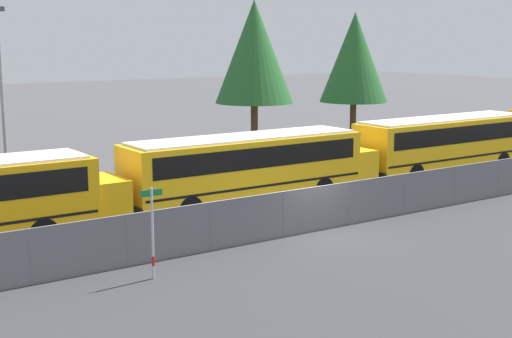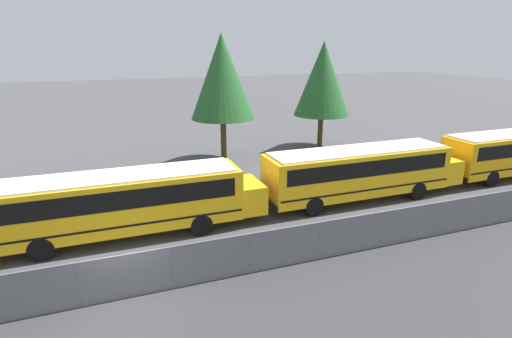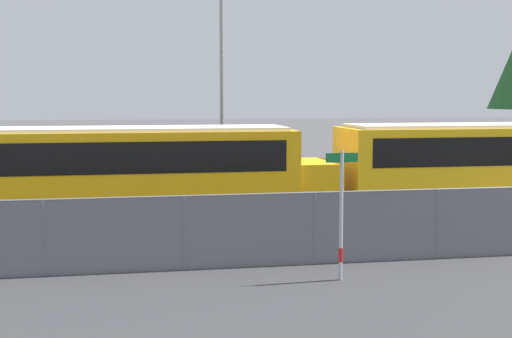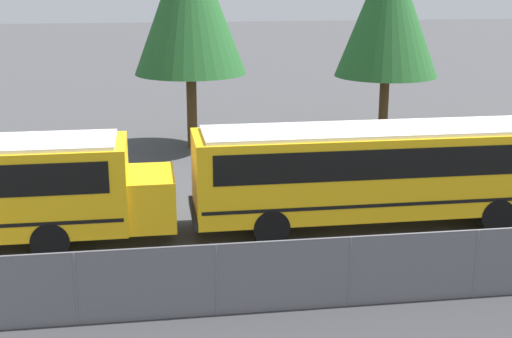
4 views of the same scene
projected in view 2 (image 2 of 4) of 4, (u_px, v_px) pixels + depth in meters
The scene contains 6 objects.
ground_plane at pixel (129, 297), 14.20m from camera, with size 200.00×200.00×0.00m, color #424244.
fence at pixel (127, 276), 13.94m from camera, with size 76.21×0.07×1.71m.
school_bus_2 at pixel (128, 199), 18.33m from camera, with size 12.31×2.61×3.03m.
school_bus_3 at pixel (362, 169), 22.72m from camera, with size 12.31×2.61×3.03m.
tree_0 at pixel (323, 79), 33.51m from camera, with size 4.72×4.72×8.96m.
tree_1 at pixel (222, 77), 29.45m from camera, with size 4.78×4.78×9.47m.
Camera 2 is at (0.01, -13.02, 8.57)m, focal length 28.00 mm.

